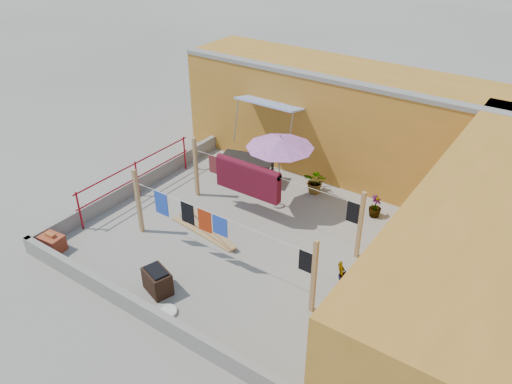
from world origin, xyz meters
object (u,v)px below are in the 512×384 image
at_px(water_jug_b, 418,251).
at_px(plant_back_a, 316,181).
at_px(outdoor_table, 247,160).
at_px(brazier, 157,281).
at_px(patio_umbrella, 280,143).
at_px(water_jug_a, 399,279).
at_px(white_basin, 167,312).
at_px(brick_stack, 52,243).
at_px(green_hose, 430,233).

relative_size(water_jug_b, plant_back_a, 0.42).
relative_size(outdoor_table, brazier, 2.32).
xyz_separation_m(patio_umbrella, outdoor_table, (-1.57, 0.71, -1.27)).
distance_m(water_jug_a, water_jug_b, 1.24).
distance_m(brazier, white_basin, 0.78).
distance_m(patio_umbrella, brazier, 4.74).
height_order(brazier, white_basin, brazier).
height_order(brick_stack, brazier, brazier).
bearing_deg(plant_back_a, water_jug_a, -35.23).
height_order(water_jug_b, green_hose, water_jug_b).
distance_m(outdoor_table, brick_stack, 5.86).
distance_m(brick_stack, white_basin, 3.78).
bearing_deg(white_basin, plant_back_a, 88.51).
bearing_deg(patio_umbrella, outdoor_table, 155.81).
xyz_separation_m(brazier, water_jug_b, (4.25, 4.46, -0.15)).
xyz_separation_m(patio_umbrella, water_jug_b, (3.96, 0.02, -1.81)).
bearing_deg(plant_back_a, water_jug_b, -19.22).
height_order(brick_stack, green_hose, brick_stack).
relative_size(outdoor_table, white_basin, 4.01).
height_order(brazier, green_hose, brazier).
distance_m(white_basin, green_hose, 6.92).
bearing_deg(plant_back_a, patio_umbrella, -111.57).
relative_size(patio_umbrella, green_hose, 3.86).
bearing_deg(white_basin, green_hose, 58.80).
xyz_separation_m(water_jug_b, plant_back_a, (-3.47, 1.21, 0.23)).
bearing_deg(water_jug_a, white_basin, -135.07).
xyz_separation_m(brick_stack, water_jug_a, (7.40, 3.62, -0.07)).
bearing_deg(patio_umbrella, brick_stack, -125.47).
bearing_deg(outdoor_table, green_hose, 3.97).
bearing_deg(brick_stack, patio_umbrella, 54.53).
bearing_deg(patio_umbrella, green_hose, 15.51).
bearing_deg(patio_umbrella, water_jug_b, 0.34).
xyz_separation_m(green_hose, plant_back_a, (-3.43, 0.15, 0.33)).
xyz_separation_m(outdoor_table, brazier, (1.28, -5.14, -0.39)).
distance_m(patio_umbrella, green_hose, 4.49).
height_order(outdoor_table, water_jug_b, outdoor_table).
xyz_separation_m(patio_umbrella, brick_stack, (-3.44, -4.83, -1.73)).
xyz_separation_m(outdoor_table, brick_stack, (-1.87, -5.54, -0.46)).
height_order(patio_umbrella, plant_back_a, patio_umbrella).
xyz_separation_m(brazier, plant_back_a, (0.78, 5.67, 0.08)).
bearing_deg(outdoor_table, plant_back_a, 14.39).
distance_m(brazier, green_hose, 6.95).
bearing_deg(white_basin, brick_stack, 180.00).
distance_m(white_basin, water_jug_b, 6.06).
relative_size(brick_stack, plant_back_a, 0.81).
xyz_separation_m(brick_stack, water_jug_b, (7.40, 4.86, -0.07)).
relative_size(outdoor_table, water_jug_b, 5.60).
distance_m(white_basin, plant_back_a, 6.08).
bearing_deg(water_jug_a, brazier, -142.84).
xyz_separation_m(outdoor_table, water_jug_b, (5.53, -0.68, -0.54)).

